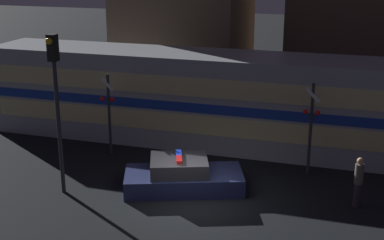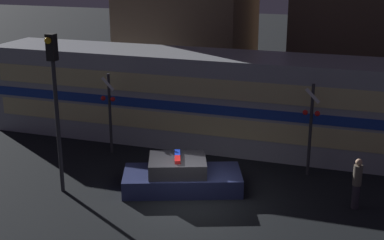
% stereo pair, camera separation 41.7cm
% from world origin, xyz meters
% --- Properties ---
extents(ground_plane, '(120.00, 120.00, 0.00)m').
position_xyz_m(ground_plane, '(0.00, 0.00, 0.00)').
color(ground_plane, black).
extents(train, '(19.70, 3.12, 4.07)m').
position_xyz_m(train, '(-1.63, 6.20, 2.03)').
color(train, '#999EA5').
rests_on(train, ground_plane).
extents(police_car, '(4.66, 3.29, 1.32)m').
position_xyz_m(police_car, '(-0.71, 1.05, 0.49)').
color(police_car, navy).
rests_on(police_car, ground_plane).
extents(pedestrian, '(0.30, 0.30, 1.78)m').
position_xyz_m(pedestrian, '(5.37, 1.47, 0.91)').
color(pedestrian, '#2D2833').
rests_on(pedestrian, ground_plane).
extents(crossing_signal_near, '(0.65, 0.28, 3.63)m').
position_xyz_m(crossing_signal_near, '(3.52, 3.81, 2.03)').
color(crossing_signal_near, '#2D2D33').
rests_on(crossing_signal_near, ground_plane).
extents(crossing_signal_far, '(0.65, 0.28, 3.48)m').
position_xyz_m(crossing_signal_far, '(-4.81, 3.60, 1.95)').
color(crossing_signal_far, '#2D2D33').
rests_on(crossing_signal_far, ground_plane).
extents(traffic_light_corner, '(0.30, 0.46, 5.69)m').
position_xyz_m(traffic_light_corner, '(-4.72, -0.47, 3.79)').
color(traffic_light_corner, '#2D2D33').
rests_on(traffic_light_corner, ground_plane).
extents(building_left, '(6.80, 6.41, 10.28)m').
position_xyz_m(building_left, '(-4.57, 13.36, 5.14)').
color(building_left, brown).
rests_on(building_left, ground_plane).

